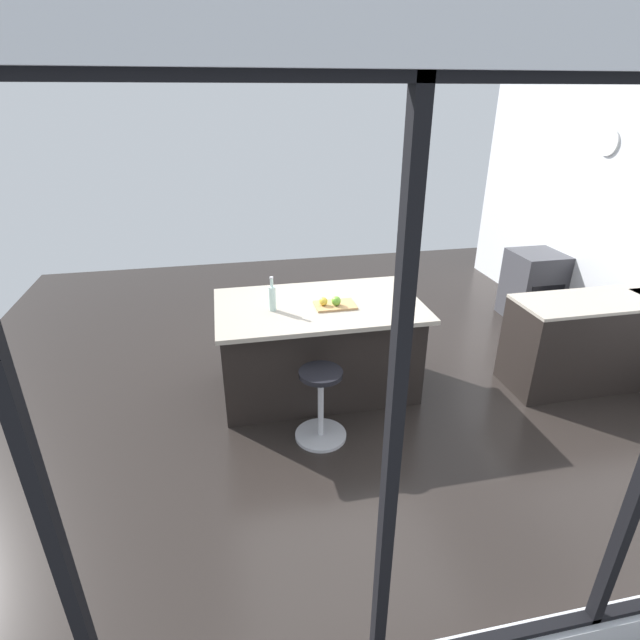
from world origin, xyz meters
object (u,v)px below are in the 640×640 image
at_px(oven_range, 533,286).
at_px(stool_by_window, 321,407).
at_px(cutting_board, 335,305).
at_px(apple_green, 336,301).
at_px(kitchen_island, 318,346).
at_px(apple_yellow, 323,301).
at_px(water_bottle, 272,297).

height_order(oven_range, stool_by_window, oven_range).
height_order(cutting_board, apple_green, apple_green).
distance_m(cutting_board, apple_green, 0.06).
bearing_deg(cutting_board, kitchen_island, -45.65).
xyz_separation_m(oven_range, stool_by_window, (3.16, 1.87, -0.13)).
distance_m(oven_range, cutting_board, 3.21).
height_order(oven_range, apple_green, apple_green).
bearing_deg(oven_range, kitchen_island, 20.33).
distance_m(stool_by_window, apple_yellow, 0.93).
distance_m(oven_range, stool_by_window, 3.68).
bearing_deg(cutting_board, stool_by_window, 67.17).
bearing_deg(cutting_board, water_bottle, -2.54).
relative_size(kitchen_island, cutting_board, 5.19).
bearing_deg(apple_green, cutting_board, -82.07).
bearing_deg(water_bottle, stool_by_window, 115.36).
height_order(stool_by_window, apple_yellow, apple_yellow).
height_order(kitchen_island, cutting_board, cutting_board).
relative_size(oven_range, stool_by_window, 1.35).
bearing_deg(apple_yellow, water_bottle, -3.40).
xyz_separation_m(oven_range, water_bottle, (3.47, 1.23, 0.62)).
relative_size(oven_range, apple_yellow, 11.75).
xyz_separation_m(cutting_board, apple_yellow, (0.11, 0.00, 0.05)).
xyz_separation_m(stool_by_window, apple_yellow, (-0.15, -0.61, 0.69)).
xyz_separation_m(kitchen_island, water_bottle, (0.43, 0.11, 0.59)).
height_order(apple_yellow, apple_green, apple_green).
xyz_separation_m(kitchen_island, apple_green, (-0.13, 0.16, 0.53)).
bearing_deg(water_bottle, kitchen_island, -165.72).
xyz_separation_m(cutting_board, apple_green, (-0.00, 0.03, 0.05)).
height_order(stool_by_window, apple_green, apple_green).
bearing_deg(apple_yellow, kitchen_island, -80.70).
bearing_deg(kitchen_island, cutting_board, 134.35).
bearing_deg(oven_range, apple_yellow, 22.69).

